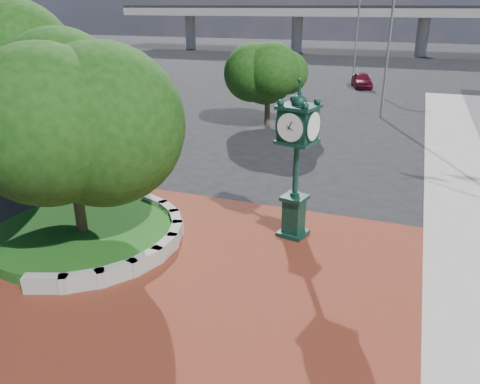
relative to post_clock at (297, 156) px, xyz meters
name	(u,v)px	position (x,y,z in m)	size (l,w,h in m)	color
ground	(217,266)	(-1.70, -2.82, -2.93)	(200.00, 200.00, 0.00)	black
plaza	(204,282)	(-1.70, -3.82, -2.91)	(12.00, 12.00, 0.04)	brown
planter_wall	(141,244)	(-4.41, -2.82, -2.66)	(2.96, 6.77, 0.54)	#9E9B93
grass_bed	(83,234)	(-6.70, -2.82, -2.73)	(6.10, 6.10, 0.40)	#194D16
overpass	(390,12)	(-1.91, 67.18, 3.61)	(90.00, 12.00, 7.50)	#9E9B93
tree_planter	(69,135)	(-6.70, -2.82, 0.79)	(5.20, 5.20, 6.33)	#38281C
tree_street	(268,76)	(-5.70, 15.18, 0.30)	(4.40, 4.40, 5.45)	#38281C
post_clock	(297,156)	(0.00, 0.00, 0.00)	(1.30, 1.30, 5.34)	black
parked_car	(362,80)	(-1.67, 33.45, -2.22)	(1.68, 4.18, 1.42)	#580C1D
street_lamp_near	(393,36)	(1.52, 20.26, 2.68)	(2.15, 0.43, 9.57)	slate
street_lamp_far	(359,29)	(-2.79, 37.08, 2.37)	(2.01, 0.62, 9.05)	slate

